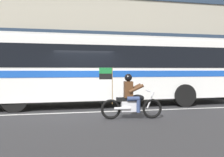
# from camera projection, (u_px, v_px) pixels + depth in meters

# --- Properties ---
(ground_plane) EXTENTS (60.00, 60.00, 0.00)m
(ground_plane) POSITION_uv_depth(u_px,v_px,m) (85.00, 110.00, 10.21)
(ground_plane) COLOR #2B2B2D
(sidewalk_curb) EXTENTS (28.00, 3.80, 0.15)m
(sidewalk_curb) POSITION_uv_depth(u_px,v_px,m) (78.00, 96.00, 15.20)
(sidewalk_curb) COLOR #B7B2A8
(sidewalk_curb) RESTS_ON ground_plane
(lane_center_stripe) EXTENTS (26.60, 0.14, 0.01)m
(lane_center_stripe) POSITION_uv_depth(u_px,v_px,m) (86.00, 112.00, 9.62)
(lane_center_stripe) COLOR silver
(lane_center_stripe) RESTS_ON ground_plane
(office_building_facade) EXTENTS (28.00, 0.89, 10.85)m
(office_building_facade) POSITION_uv_depth(u_px,v_px,m) (75.00, 18.00, 17.25)
(office_building_facade) COLOR gray
(office_building_facade) RESTS_ON ground_plane
(transit_bus) EXTENTS (12.75, 2.86, 3.22)m
(transit_bus) POSITION_uv_depth(u_px,v_px,m) (106.00, 66.00, 11.53)
(transit_bus) COLOR white
(transit_bus) RESTS_ON ground_plane
(motorcycle_with_rider) EXTENTS (2.19, 0.65, 1.78)m
(motorcycle_with_rider) POSITION_uv_depth(u_px,v_px,m) (131.00, 100.00, 8.30)
(motorcycle_with_rider) COLOR black
(motorcycle_with_rider) RESTS_ON ground_plane
(fire_hydrant) EXTENTS (0.22, 0.30, 0.75)m
(fire_hydrant) POSITION_uv_depth(u_px,v_px,m) (2.00, 92.00, 12.93)
(fire_hydrant) COLOR #4C8C3F
(fire_hydrant) RESTS_ON sidewalk_curb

